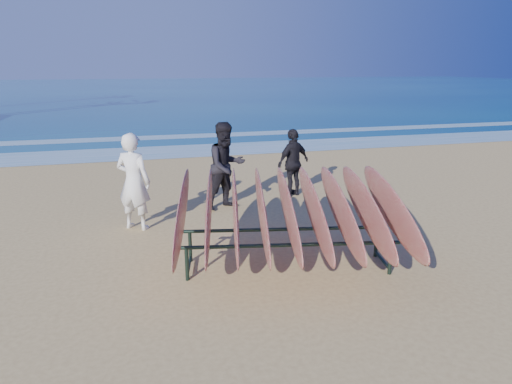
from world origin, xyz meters
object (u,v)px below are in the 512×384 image
at_px(surfboard_rack, 288,211).
at_px(person_dark_b, 293,163).
at_px(person_dark_a, 226,166).
at_px(person_white, 134,182).

height_order(surfboard_rack, person_dark_b, person_dark_b).
bearing_deg(person_dark_b, person_dark_a, -6.58).
bearing_deg(person_dark_a, person_white, -178.49).
relative_size(person_dark_a, person_dark_b, 1.17).
relative_size(person_white, person_dark_a, 0.98).
bearing_deg(person_white, person_dark_b, -127.87).
distance_m(surfboard_rack, person_dark_a, 3.21).
bearing_deg(person_dark_a, person_dark_b, -2.98).
bearing_deg(person_dark_a, surfboard_rack, -106.31).
xyz_separation_m(surfboard_rack, person_white, (-2.17, 2.41, -0.00)).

